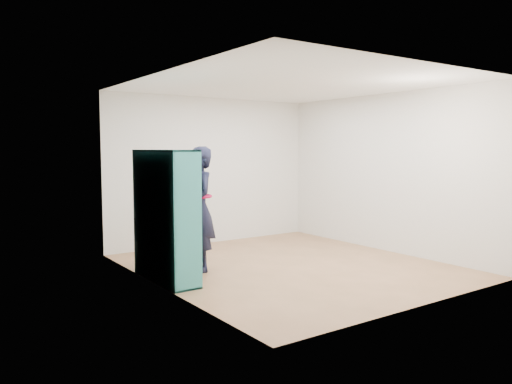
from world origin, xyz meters
TOP-DOWN VIEW (x-y plane):
  - floor at (0.00, 0.00)m, footprint 4.50×4.50m
  - ceiling at (0.00, 0.00)m, footprint 4.50×4.50m
  - wall_left at (-2.00, 0.00)m, footprint 0.02×4.50m
  - wall_right at (2.00, 0.00)m, footprint 0.02×4.50m
  - wall_back at (0.00, 2.25)m, footprint 4.00×0.02m
  - wall_front at (0.00, -2.25)m, footprint 4.00×0.02m
  - bookshelf at (-1.83, 0.31)m, footprint 0.37×1.26m
  - person at (-1.20, 0.53)m, footprint 0.55×0.71m
  - smartphone at (-1.32, 0.64)m, footprint 0.03×0.11m

SIDE VIEW (x-z plane):
  - floor at x=0.00m, z-range 0.00..0.00m
  - bookshelf at x=-1.83m, z-range -0.03..1.65m
  - person at x=-1.20m, z-range 0.00..1.73m
  - smartphone at x=-1.32m, z-range 0.91..1.05m
  - wall_left at x=-2.00m, z-range 0.00..2.60m
  - wall_right at x=2.00m, z-range 0.00..2.60m
  - wall_back at x=0.00m, z-range 0.00..2.60m
  - wall_front at x=0.00m, z-range 0.00..2.60m
  - ceiling at x=0.00m, z-range 2.60..2.60m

